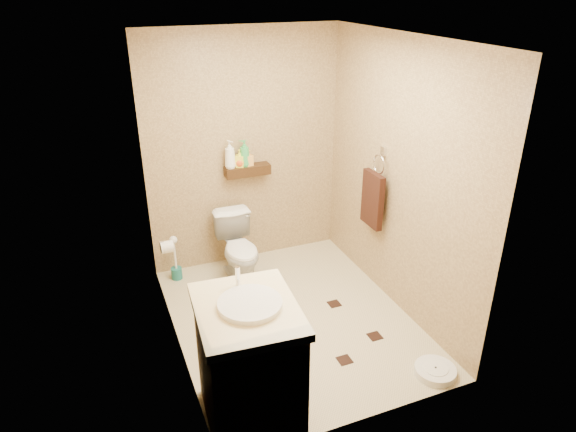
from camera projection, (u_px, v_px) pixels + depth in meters
name	position (u px, v px, depth m)	size (l,w,h in m)	color
ground	(292.00, 319.00, 4.61)	(2.50, 2.50, 0.00)	beige
wall_back	(244.00, 151.00, 5.15)	(2.00, 0.04, 2.40)	tan
wall_front	(373.00, 271.00, 3.05)	(2.00, 0.04, 2.40)	tan
wall_left	(166.00, 216.00, 3.76)	(0.04, 2.50, 2.40)	tan
wall_right	(399.00, 179.00, 4.44)	(0.04, 2.50, 2.40)	tan
ceiling	(293.00, 38.00, 3.59)	(2.00, 2.50, 0.02)	white
wall_shelf	(248.00, 170.00, 5.15)	(0.46, 0.14, 0.10)	#3C2610
floor_accents	(301.00, 320.00, 4.58)	(1.18, 1.35, 0.01)	black
toilet	(240.00, 249.00, 5.09)	(0.37, 0.65, 0.67)	white
vanity	(249.00, 364.00, 3.37)	(0.69, 0.81, 1.08)	brown
bathroom_scale	(435.00, 371.00, 3.95)	(0.42, 0.42, 0.06)	white
toilet_brush	(176.00, 264.00, 5.15)	(0.11, 0.11, 0.48)	#1A6966
towel_ring	(373.00, 197.00, 4.73)	(0.12, 0.30, 0.76)	silver
toilet_paper	(167.00, 247.00, 4.58)	(0.12, 0.11, 0.12)	white
bottle_a	(230.00, 154.00, 5.01)	(0.11, 0.11, 0.28)	white
bottle_b	(240.00, 158.00, 5.07)	(0.08, 0.08, 0.18)	yellow
bottle_c	(240.00, 160.00, 5.08)	(0.11, 0.11, 0.14)	#E7581B
bottle_d	(245.00, 153.00, 5.07)	(0.10, 0.10, 0.27)	green
bottle_e	(249.00, 158.00, 5.10)	(0.07, 0.07, 0.16)	#EFAD4F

